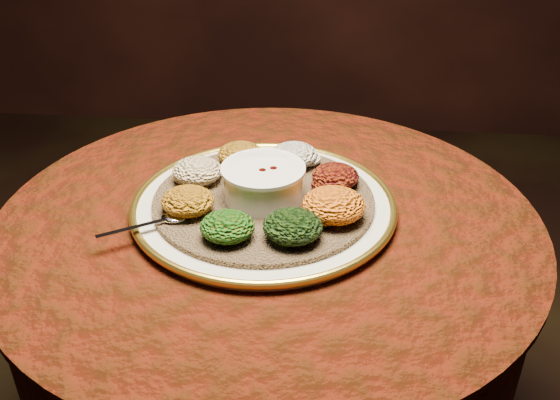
{
  "coord_description": "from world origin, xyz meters",
  "views": [
    {
      "loc": [
        0.11,
        -0.92,
        1.33
      ],
      "look_at": [
        0.02,
        0.01,
        0.76
      ],
      "focal_mm": 40.0,
      "sensor_mm": 36.0,
      "label": 1
    }
  ],
  "objects": [
    {
      "name": "portion_ayib",
      "position": [
        0.04,
        0.14,
        0.78
      ],
      "size": [
        0.09,
        0.08,
        0.04
      ],
      "primitive_type": "ellipsoid",
      "color": "beige",
      "rests_on": "injera"
    },
    {
      "name": "table",
      "position": [
        0.0,
        0.0,
        0.55
      ],
      "size": [
        0.96,
        0.96,
        0.73
      ],
      "color": "black",
      "rests_on": "ground"
    },
    {
      "name": "injera",
      "position": [
        -0.01,
        0.01,
        0.76
      ],
      "size": [
        0.49,
        0.49,
        0.01
      ],
      "primitive_type": "cylinder",
      "rotation": [
        0.0,
        0.0,
        -0.3
      ],
      "color": "olive",
      "rests_on": "platter"
    },
    {
      "name": "portion_timatim",
      "position": [
        -0.13,
        0.05,
        0.78
      ],
      "size": [
        0.09,
        0.09,
        0.04
      ],
      "primitive_type": "ellipsoid",
      "color": "maroon",
      "rests_on": "injera"
    },
    {
      "name": "portion_kik",
      "position": [
        -0.13,
        -0.05,
        0.78
      ],
      "size": [
        0.09,
        0.09,
        0.04
      ],
      "primitive_type": "ellipsoid",
      "color": "#9E600D",
      "rests_on": "injera"
    },
    {
      "name": "portion_kitfo",
      "position": [
        0.12,
        0.06,
        0.78
      ],
      "size": [
        0.09,
        0.08,
        0.04
      ],
      "primitive_type": "ellipsoid",
      "color": "black",
      "rests_on": "injera"
    },
    {
      "name": "portion_gomen",
      "position": [
        0.05,
        -0.11,
        0.78
      ],
      "size": [
        0.1,
        0.09,
        0.05
      ],
      "primitive_type": "ellipsoid",
      "color": "black",
      "rests_on": "injera"
    },
    {
      "name": "portion_tikil",
      "position": [
        0.12,
        -0.05,
        0.79
      ],
      "size": [
        0.11,
        0.1,
        0.05
      ],
      "primitive_type": "ellipsoid",
      "color": "#AA650E",
      "rests_on": "injera"
    },
    {
      "name": "stew_bowl",
      "position": [
        -0.01,
        0.01,
        0.8
      ],
      "size": [
        0.15,
        0.15,
        0.06
      ],
      "color": "silver",
      "rests_on": "injera"
    },
    {
      "name": "platter",
      "position": [
        -0.01,
        0.01,
        0.75
      ],
      "size": [
        0.56,
        0.56,
        0.02
      ],
      "rotation": [
        0.0,
        0.0,
        0.28
      ],
      "color": "beige",
      "rests_on": "table"
    },
    {
      "name": "portion_mixveg",
      "position": [
        -0.05,
        -0.12,
        0.78
      ],
      "size": [
        0.09,
        0.08,
        0.04
      ],
      "primitive_type": "ellipsoid",
      "color": "#A23A0A",
      "rests_on": "injera"
    },
    {
      "name": "portion_shiro",
      "position": [
        -0.07,
        0.13,
        0.78
      ],
      "size": [
        0.09,
        0.08,
        0.04
      ],
      "primitive_type": "ellipsoid",
      "color": "#9C5B12",
      "rests_on": "injera"
    },
    {
      "name": "spoon",
      "position": [
        -0.16,
        -0.08,
        0.77
      ],
      "size": [
        0.13,
        0.09,
        0.01
      ],
      "rotation": [
        0.0,
        0.0,
        -2.58
      ],
      "color": "silver",
      "rests_on": "injera"
    }
  ]
}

